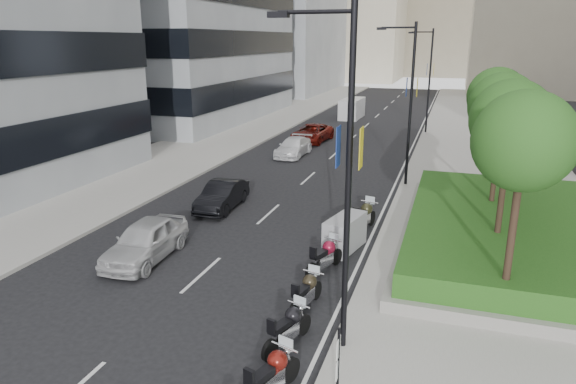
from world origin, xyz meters
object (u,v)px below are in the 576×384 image
at_px(car_a, 145,240).
at_px(car_c, 293,147).
at_px(motorcycle_5, 345,233).
at_px(motorcycle_6, 364,217).
at_px(motorcycle_1, 271,376).
at_px(parking_sign, 338,372).
at_px(lamp_post_1, 408,97).
at_px(motorcycle_2, 288,327).
at_px(motorcycle_4, 325,256).
at_px(motorcycle_3, 306,292).
at_px(lamp_post_0, 343,168).
at_px(car_d, 312,133).
at_px(delivery_van, 351,109).
at_px(lamp_post_2, 428,76).
at_px(car_b, 222,195).

xyz_separation_m(car_a, car_c, (-0.10, 19.10, -0.11)).
bearing_deg(car_a, motorcycle_5, 22.05).
relative_size(motorcycle_5, motorcycle_6, 1.02).
relative_size(motorcycle_1, motorcycle_6, 0.92).
bearing_deg(parking_sign, lamp_post_1, 91.88).
bearing_deg(motorcycle_2, car_c, 34.92).
relative_size(motorcycle_2, motorcycle_4, 0.99).
bearing_deg(motorcycle_3, car_a, 85.73).
bearing_deg(lamp_post_0, lamp_post_1, 90.00).
bearing_deg(car_d, delivery_van, 92.45).
bearing_deg(motorcycle_5, delivery_van, 23.81).
bearing_deg(lamp_post_0, motorcycle_6, 95.52).
bearing_deg(car_c, motorcycle_1, -72.43).
height_order(lamp_post_2, motorcycle_4, lamp_post_2).
height_order(motorcycle_2, delivery_van, delivery_van).
xyz_separation_m(motorcycle_1, motorcycle_6, (0.14, 11.61, 0.04)).
height_order(car_a, delivery_van, delivery_van).
height_order(lamp_post_0, motorcycle_5, lamp_post_0).
xyz_separation_m(parking_sign, motorcycle_1, (-1.68, 0.56, -0.85)).
distance_m(lamp_post_0, delivery_van, 43.05).
bearing_deg(car_b, car_a, -94.10).
bearing_deg(car_c, motorcycle_4, -67.90).
relative_size(car_c, car_d, 0.86).
relative_size(lamp_post_1, delivery_van, 1.82).
bearing_deg(car_c, parking_sign, -69.37).
bearing_deg(car_b, car_c, 88.42).
xyz_separation_m(motorcycle_5, car_a, (-7.03, -3.24, 0.07)).
distance_m(parking_sign, motorcycle_6, 12.30).
height_order(motorcycle_5, car_b, motorcycle_5).
bearing_deg(lamp_post_0, lamp_post_2, 90.00).
xyz_separation_m(lamp_post_2, motorcycle_6, (-0.89, -25.83, -4.42)).
bearing_deg(parking_sign, motorcycle_4, 105.78).
height_order(lamp_post_1, motorcycle_1, lamp_post_1).
height_order(lamp_post_0, car_a, lamp_post_0).
height_order(motorcycle_1, motorcycle_2, motorcycle_1).
xyz_separation_m(motorcycle_4, delivery_van, (-6.48, 37.47, 0.37)).
xyz_separation_m(lamp_post_2, motorcycle_4, (-1.50, -30.37, -4.48)).
xyz_separation_m(motorcycle_5, car_c, (-7.13, 15.87, -0.04)).
distance_m(parking_sign, motorcycle_2, 3.45).
bearing_deg(motorcycle_6, car_d, 35.61).
relative_size(lamp_post_1, car_a, 2.02).
xyz_separation_m(lamp_post_2, car_a, (-8.27, -31.42, -4.30)).
height_order(motorcycle_1, delivery_van, delivery_van).
distance_m(lamp_post_1, car_c, 11.04).
height_order(motorcycle_4, car_d, car_d).
distance_m(car_b, car_d, 18.12).
distance_m(motorcycle_3, motorcycle_4, 2.82).
distance_m(motorcycle_3, motorcycle_5, 5.01).
bearing_deg(lamp_post_2, motorcycle_4, -92.83).
distance_m(motorcycle_3, car_c, 22.01).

